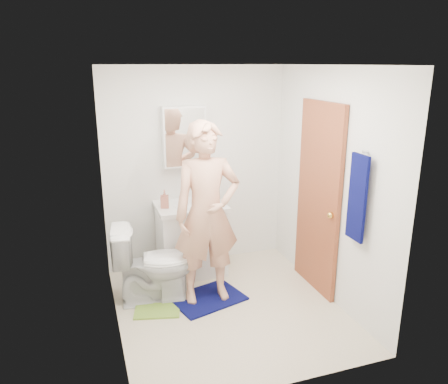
# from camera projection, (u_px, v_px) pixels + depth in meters

# --- Properties ---
(floor) EXTENTS (2.20, 2.40, 0.02)m
(floor) POSITION_uv_depth(u_px,v_px,m) (228.00, 308.00, 4.49)
(floor) COLOR beige
(floor) RESTS_ON ground
(ceiling) EXTENTS (2.20, 2.40, 0.02)m
(ceiling) POSITION_uv_depth(u_px,v_px,m) (229.00, 64.00, 3.80)
(ceiling) COLOR white
(ceiling) RESTS_ON ground
(wall_back) EXTENTS (2.20, 0.02, 2.40)m
(wall_back) POSITION_uv_depth(u_px,v_px,m) (196.00, 168.00, 5.24)
(wall_back) COLOR silver
(wall_back) RESTS_ON ground
(wall_front) EXTENTS (2.20, 0.02, 2.40)m
(wall_front) POSITION_uv_depth(u_px,v_px,m) (285.00, 245.00, 3.04)
(wall_front) COLOR silver
(wall_front) RESTS_ON ground
(wall_left) EXTENTS (0.02, 2.40, 2.40)m
(wall_left) POSITION_uv_depth(u_px,v_px,m) (109.00, 208.00, 3.81)
(wall_left) COLOR silver
(wall_left) RESTS_ON ground
(wall_right) EXTENTS (0.02, 2.40, 2.40)m
(wall_right) POSITION_uv_depth(u_px,v_px,m) (331.00, 186.00, 4.48)
(wall_right) COLOR silver
(wall_right) RESTS_ON ground
(vanity_cabinet) EXTENTS (0.75, 0.55, 0.80)m
(vanity_cabinet) POSITION_uv_depth(u_px,v_px,m) (191.00, 240.00, 5.16)
(vanity_cabinet) COLOR white
(vanity_cabinet) RESTS_ON floor
(countertop) EXTENTS (0.79, 0.59, 0.05)m
(countertop) POSITION_uv_depth(u_px,v_px,m) (190.00, 206.00, 5.04)
(countertop) COLOR white
(countertop) RESTS_ON vanity_cabinet
(sink_basin) EXTENTS (0.40, 0.40, 0.03)m
(sink_basin) POSITION_uv_depth(u_px,v_px,m) (190.00, 205.00, 5.03)
(sink_basin) COLOR white
(sink_basin) RESTS_ON countertop
(faucet) EXTENTS (0.03, 0.03, 0.12)m
(faucet) POSITION_uv_depth(u_px,v_px,m) (186.00, 195.00, 5.18)
(faucet) COLOR silver
(faucet) RESTS_ON countertop
(medicine_cabinet) EXTENTS (0.50, 0.12, 0.70)m
(medicine_cabinet) POSITION_uv_depth(u_px,v_px,m) (184.00, 137.00, 5.02)
(medicine_cabinet) COLOR white
(medicine_cabinet) RESTS_ON wall_back
(mirror_panel) EXTENTS (0.46, 0.01, 0.66)m
(mirror_panel) POSITION_uv_depth(u_px,v_px,m) (185.00, 138.00, 4.96)
(mirror_panel) COLOR white
(mirror_panel) RESTS_ON wall_back
(door) EXTENTS (0.05, 0.80, 2.05)m
(door) POSITION_uv_depth(u_px,v_px,m) (318.00, 199.00, 4.66)
(door) COLOR #A7512E
(door) RESTS_ON ground
(door_knob) EXTENTS (0.07, 0.07, 0.07)m
(door_knob) POSITION_uv_depth(u_px,v_px,m) (331.00, 215.00, 4.37)
(door_knob) COLOR gold
(door_knob) RESTS_ON door
(towel) EXTENTS (0.03, 0.24, 0.80)m
(towel) POSITION_uv_depth(u_px,v_px,m) (357.00, 198.00, 3.93)
(towel) COLOR #070A48
(towel) RESTS_ON wall_right
(towel_hook) EXTENTS (0.06, 0.02, 0.02)m
(towel_hook) POSITION_uv_depth(u_px,v_px,m) (365.00, 152.00, 3.82)
(towel_hook) COLOR silver
(towel_hook) RESTS_ON wall_right
(toilet) EXTENTS (0.87, 0.57, 0.84)m
(toilet) POSITION_uv_depth(u_px,v_px,m) (154.00, 264.00, 4.52)
(toilet) COLOR white
(toilet) RESTS_ON floor
(bath_mat) EXTENTS (0.83, 0.69, 0.02)m
(bath_mat) POSITION_uv_depth(u_px,v_px,m) (208.00, 298.00, 4.64)
(bath_mat) COLOR #070A48
(bath_mat) RESTS_ON floor
(green_rug) EXTENTS (0.53, 0.48, 0.02)m
(green_rug) POSITION_uv_depth(u_px,v_px,m) (157.00, 308.00, 4.46)
(green_rug) COLOR #7AA436
(green_rug) RESTS_ON floor
(soap_dispenser) EXTENTS (0.11, 0.11, 0.20)m
(soap_dispenser) POSITION_uv_depth(u_px,v_px,m) (165.00, 199.00, 4.89)
(soap_dispenser) COLOR #B46554
(soap_dispenser) RESTS_ON countertop
(toothbrush_cup) EXTENTS (0.12, 0.12, 0.09)m
(toothbrush_cup) POSITION_uv_depth(u_px,v_px,m) (208.00, 197.00, 5.14)
(toothbrush_cup) COLOR #573A80
(toothbrush_cup) RESTS_ON countertop
(man) EXTENTS (0.69, 0.46, 1.87)m
(man) POSITION_uv_depth(u_px,v_px,m) (207.00, 214.00, 4.39)
(man) COLOR tan
(man) RESTS_ON bath_mat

